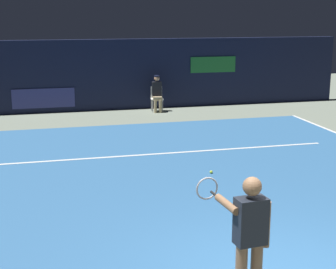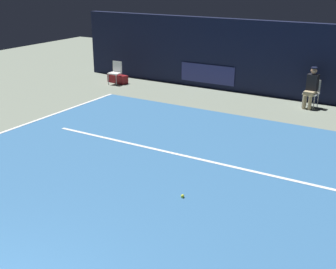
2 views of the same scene
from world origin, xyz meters
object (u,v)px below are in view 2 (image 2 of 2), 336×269
at_px(line_judge_on_chair, 312,87).
at_px(tennis_ball, 183,196).
at_px(equipment_bag, 118,79).
at_px(courtside_chair_near, 116,71).

height_order(line_judge_on_chair, tennis_ball, line_judge_on_chair).
xyz_separation_m(tennis_ball, equipment_bag, (-6.98, 7.15, 0.11)).
xyz_separation_m(line_judge_on_chair, courtside_chair_near, (-7.39, -0.61, -0.18)).
bearing_deg(courtside_chair_near, equipment_bag, 108.60).
bearing_deg(tennis_ball, line_judge_on_chair, 86.44).
xyz_separation_m(courtside_chair_near, equipment_bag, (-0.07, 0.20, -0.34)).
bearing_deg(equipment_bag, tennis_ball, -38.76).
bearing_deg(equipment_bag, courtside_chair_near, -64.47).
bearing_deg(courtside_chair_near, line_judge_on_chair, 4.72).
bearing_deg(tennis_ball, equipment_bag, 134.31).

